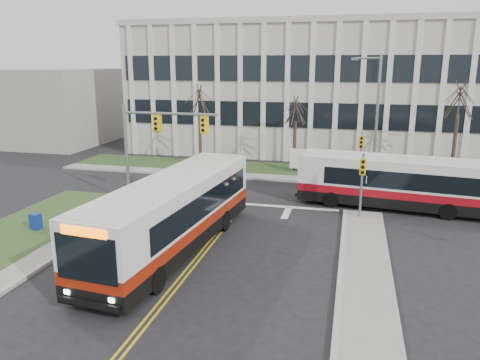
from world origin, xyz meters
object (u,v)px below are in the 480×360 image
Objects in this scene: streetlight at (375,112)px; bus_main at (174,215)px; newspaper_box_red at (65,237)px; newspaper_box_blue at (36,222)px; directory_sign at (299,159)px; bus_cross at (397,184)px.

streetlight reaches higher than bus_main.
newspaper_box_blue is at bearing 134.08° from newspaper_box_red.
directory_sign reaches higher than newspaper_box_red.
newspaper_box_blue is at bearing -138.80° from streetlight.
streetlight is 9.68× the size of newspaper_box_blue.
newspaper_box_red is (2.70, -1.48, 0.00)m from newspaper_box_blue.
bus_main is (-3.90, -17.33, 0.56)m from directory_sign.
bus_cross is at bearing 30.92° from newspaper_box_blue.
streetlight reaches higher than bus_cross.
newspaper_box_red is at bearing -50.25° from bus_cross.
bus_main is 13.66× the size of newspaper_box_blue.
bus_cross is 12.31× the size of newspaper_box_red.
streetlight is 22.92m from newspaper_box_red.
streetlight is 18.92m from bus_main.
streetlight is at bearing -161.40° from bus_cross.
directory_sign is (-5.53, 1.30, -4.02)m from streetlight.
directory_sign is 20.38m from newspaper_box_red.
newspaper_box_blue is 3.08m from newspaper_box_red.
streetlight reaches higher than directory_sign.
directory_sign is at bearing 45.61° from newspaper_box_red.
directory_sign is 20.53m from newspaper_box_blue.
bus_main is at bearing -102.70° from directory_sign.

